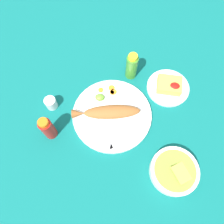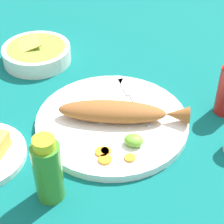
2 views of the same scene
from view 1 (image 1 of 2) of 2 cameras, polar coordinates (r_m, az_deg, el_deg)
The scene contains 16 objects.
ground_plane at distance 0.95m, azimuth 0.00°, elevation -0.92°, with size 4.00×4.00×0.00m, color #0C605B.
main_plate at distance 0.94m, azimuth 0.00°, elevation -0.71°, with size 0.34×0.34×0.02m, color white.
fried_fish at distance 0.91m, azimuth -0.96°, elevation -0.02°, with size 0.29×0.11×0.04m.
fork_near at distance 0.90m, azimuth 0.57°, elevation -5.51°, with size 0.02×0.19×0.00m.
fork_far at distance 0.90m, azimuth -2.51°, elevation -5.16°, with size 0.11×0.16×0.00m.
carrot_slice_near at distance 0.98m, azimuth 0.40°, elevation 5.27°, with size 0.03×0.03×0.00m, color orange.
carrot_slice_mid at distance 0.99m, azimuth -0.11°, elevation 6.31°, with size 0.03×0.03×0.00m, color orange.
carrot_slice_far at distance 0.98m, azimuth -0.05°, elevation 5.10°, with size 0.02×0.02×0.00m, color orange.
carrot_slice_extra at distance 0.99m, azimuth -2.95°, elevation 5.75°, with size 0.02×0.02×0.00m, color orange.
lime_wedge_main at distance 0.96m, azimuth -3.25°, elevation 3.85°, with size 0.04×0.03×0.02m, color #6BB233.
hot_sauce_bottle_red at distance 0.90m, azimuth -16.46°, elevation -4.12°, with size 0.05×0.05×0.14m.
hot_sauce_bottle_green at distance 1.00m, azimuth 5.16°, elevation 11.80°, with size 0.05×0.05×0.14m.
salt_cup at distance 0.99m, azimuth -15.61°, elevation 2.17°, with size 0.05×0.05×0.05m.
side_plate_fries at distance 1.04m, azimuth 14.38°, elevation 6.15°, with size 0.19×0.19×0.01m, color white.
fries_pile at distance 1.02m, azimuth 14.75°, elevation 6.84°, with size 0.11×0.09×0.04m.
guacamole_bowl at distance 0.89m, azimuth 15.92°, elevation -14.60°, with size 0.18×0.18×0.06m.
Camera 1 is at (0.05, -0.36, 0.88)m, focal length 35.00 mm.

